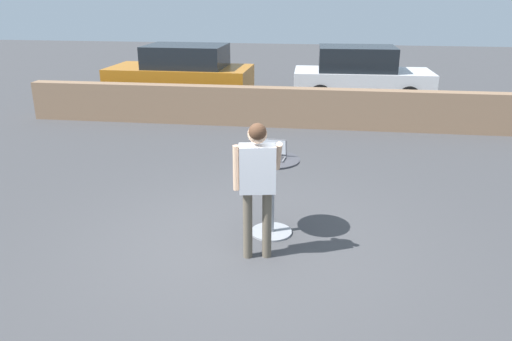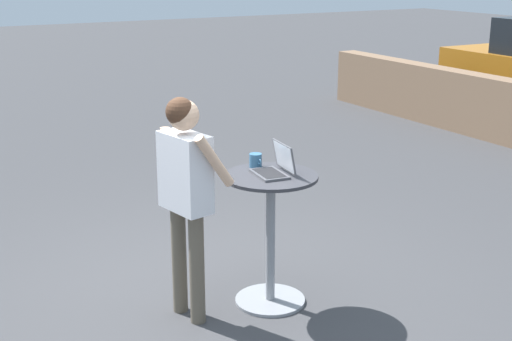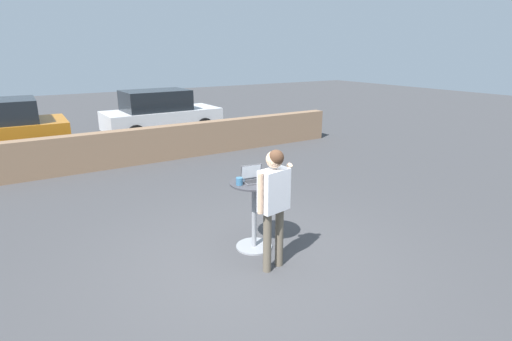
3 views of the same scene
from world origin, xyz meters
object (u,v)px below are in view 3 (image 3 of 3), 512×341
object	(u,v)px
laptop	(253,178)
cafe_table	(254,209)
standing_person	(274,195)
parked_car_further_down	(160,113)
coffee_mug	(239,181)

from	to	relation	value
laptop	cafe_table	bearing A→B (deg)	-99.60
standing_person	parked_car_further_down	size ratio (longest dim) A/B	0.43
cafe_table	laptop	world-z (taller)	laptop
laptop	parked_car_further_down	distance (m)	8.64
cafe_table	laptop	bearing A→B (deg)	80.40
cafe_table	coffee_mug	bearing A→B (deg)	178.84
standing_person	parked_car_further_down	distance (m)	9.32
cafe_table	parked_car_further_down	distance (m)	8.67
parked_car_further_down	cafe_table	bearing A→B (deg)	-100.39
cafe_table	standing_person	world-z (taller)	standing_person
laptop	standing_person	xyz separation A→B (m)	(-0.10, -0.67, -0.03)
standing_person	laptop	bearing A→B (deg)	81.20
cafe_table	parked_car_further_down	size ratio (longest dim) A/B	0.27
standing_person	coffee_mug	bearing A→B (deg)	102.00
standing_person	parked_car_further_down	bearing A→B (deg)	79.72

